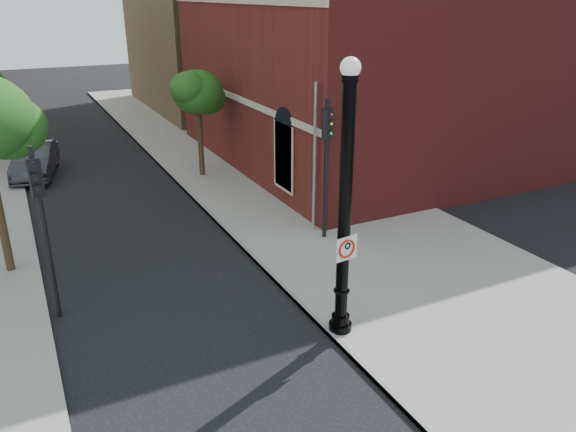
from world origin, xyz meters
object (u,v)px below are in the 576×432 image
no_parking_sign (347,248)px  parked_car (35,160)px  lamppost (344,219)px  traffic_signal_left (41,206)px  traffic_signal_right (327,148)px

no_parking_sign → parked_car: (-5.70, 17.26, -1.64)m
lamppost → parked_car: (-5.72, 17.09, -2.31)m
traffic_signal_left → traffic_signal_right: size_ratio=0.95×
no_parking_sign → parked_car: no_parking_sign is taller
parked_car → traffic_signal_left: bearing=-79.8°
parked_car → traffic_signal_right: bearing=-44.0°
no_parking_sign → lamppost: bearing=76.6°
no_parking_sign → parked_car: 18.25m
lamppost → traffic_signal_right: size_ratio=1.39×
no_parking_sign → traffic_signal_left: traffic_signal_left is taller
parked_car → no_parking_sign: bearing=-59.9°
traffic_signal_left → traffic_signal_right: traffic_signal_right is taller
lamppost → parked_car: lamppost is taller
lamppost → traffic_signal_right: 5.62m
traffic_signal_left → no_parking_sign: bearing=-42.4°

